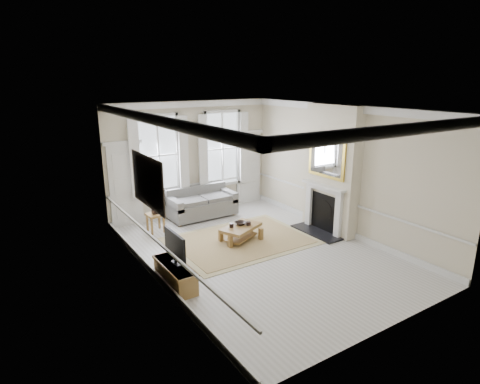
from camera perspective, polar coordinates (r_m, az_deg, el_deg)
floor at (r=9.71m, az=2.89°, el=-8.61°), size 7.20×7.20×0.00m
ceiling at (r=8.85m, az=3.20°, el=11.84°), size 7.20×7.20×0.00m
back_wall at (r=12.16m, az=-6.96°, el=4.77°), size 5.20×0.00×5.20m
left_wall at (r=7.95m, az=-12.36°, el=-1.48°), size 0.00×7.20×7.20m
right_wall at (r=10.82m, az=14.30°, el=3.01°), size 0.00×7.20×7.20m
window_left at (r=11.67m, az=-11.53°, el=5.10°), size 1.26×0.20×2.20m
window_right at (r=12.56m, az=-2.56°, el=6.16°), size 1.26×0.20×2.20m
door_left at (r=11.52m, az=-15.96°, el=0.84°), size 0.90×0.08×2.30m
door_right at (r=13.24m, az=1.20°, el=3.37°), size 0.90×0.08×2.30m
painting at (r=8.14m, az=-13.00°, el=1.45°), size 0.05×1.66×1.06m
chimney_breast at (r=10.83m, az=12.89°, el=3.11°), size 0.35×1.70×3.38m
hearth at (r=11.03m, az=10.80°, el=-5.65°), size 0.55×1.50×0.05m
fireplace at (r=10.93m, az=11.75°, el=-1.97°), size 0.21×1.45×1.33m
mirror at (r=10.61m, az=12.19°, el=4.83°), size 0.06×1.26×1.06m
sofa at (r=12.08m, az=-5.55°, el=-1.78°), size 1.99×0.97×0.89m
side_table at (r=11.06m, az=-11.97°, el=-3.55°), size 0.45×0.45×0.52m
rug at (r=10.35m, az=0.13°, el=-6.90°), size 3.50×2.60×0.02m
coffee_table at (r=10.23m, az=0.13°, el=-5.29°), size 1.24×1.01×0.40m
ceramic_pot_a at (r=10.10m, az=-1.22°, el=-4.77°), size 0.11×0.11×0.11m
ceramic_pot_b at (r=10.25m, az=1.22°, el=-4.51°), size 0.12×0.12×0.09m
bowl at (r=10.30m, az=0.06°, el=-4.47°), size 0.30×0.30×0.07m
tv_stand at (r=8.30m, az=-9.18°, el=-11.56°), size 0.41×1.27×0.45m
tv at (r=8.04m, az=-9.23°, el=-7.58°), size 0.08×0.90×0.68m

